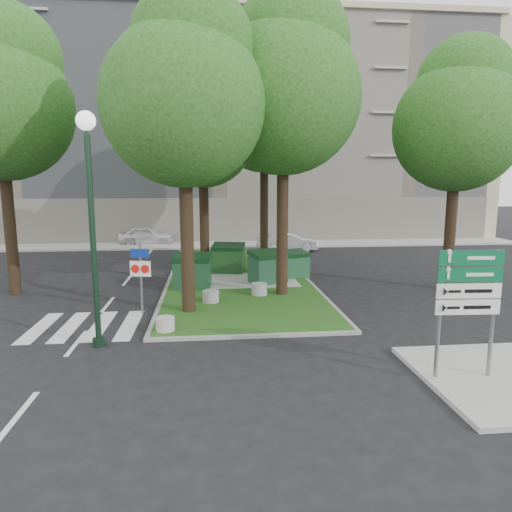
{
  "coord_description": "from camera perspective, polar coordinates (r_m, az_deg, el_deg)",
  "views": [
    {
      "loc": [
        -0.75,
        -12.57,
        4.51
      ],
      "look_at": [
        0.76,
        2.24,
        2.0
      ],
      "focal_mm": 32.0,
      "sensor_mm": 36.0,
      "label": 1
    }
  ],
  "objects": [
    {
      "name": "litter_bin",
      "position": [
        23.69,
        3.85,
        -0.18
      ],
      "size": [
        0.44,
        0.44,
        0.77
      ],
      "primitive_type": "cylinder",
      "color": "yellow",
      "rests_on": "median_island"
    },
    {
      "name": "ground",
      "position": [
        13.38,
        -2.31,
        -10.15
      ],
      "size": [
        120.0,
        120.0,
        0.0
      ],
      "primitive_type": "plane",
      "color": "black",
      "rests_on": "ground"
    },
    {
      "name": "tree_street_right",
      "position": [
        20.34,
        24.11,
        15.75
      ],
      "size": [
        5.0,
        5.0,
        10.06
      ],
      "color": "black",
      "rests_on": "ground"
    },
    {
      "name": "traffic_sign_pole",
      "position": [
        15.72,
        -14.21,
        -1.69
      ],
      "size": [
        0.7,
        0.19,
        2.37
      ],
      "rotation": [
        0.0,
        0.0,
        -0.22
      ],
      "color": "slate",
      "rests_on": "ground"
    },
    {
      "name": "bollard_left",
      "position": [
        13.8,
        -11.29,
        -8.32
      ],
      "size": [
        0.55,
        0.55,
        0.4
      ],
      "primitive_type": "cylinder",
      "color": "#ABABA6",
      "rests_on": "median_island"
    },
    {
      "name": "dumpster_b",
      "position": [
        21.79,
        -3.47,
        -0.27
      ],
      "size": [
        1.68,
        1.33,
        1.4
      ],
      "rotation": [
        0.0,
        0.0,
        -0.2
      ],
      "color": "#103912",
      "rests_on": "median_island"
    },
    {
      "name": "zebra_crossing",
      "position": [
        15.08,
        -17.21,
        -8.26
      ],
      "size": [
        5.0,
        3.0,
        0.01
      ],
      "primitive_type": "cube",
      "color": "silver",
      "rests_on": "ground"
    },
    {
      "name": "directional_sign",
      "position": [
        11.06,
        24.97,
        -4.28
      ],
      "size": [
        1.44,
        0.16,
        2.88
      ],
      "rotation": [
        0.0,
        0.0,
        -0.05
      ],
      "color": "slate",
      "rests_on": "sidewalk_corner"
    },
    {
      "name": "median_kerb",
      "position": [
        21.09,
        -2.3,
        -2.65
      ],
      "size": [
        6.3,
        16.3,
        0.1
      ],
      "primitive_type": "cube",
      "color": "gray",
      "rests_on": "ground"
    },
    {
      "name": "bollard_mid",
      "position": [
        16.65,
        -5.67,
        -5.02
      ],
      "size": [
        0.59,
        0.59,
        0.42
      ],
      "primitive_type": "cylinder",
      "color": "gray",
      "rests_on": "median_island"
    },
    {
      "name": "dumpster_a",
      "position": [
        18.82,
        -7.96,
        -1.9
      ],
      "size": [
        1.62,
        1.22,
        1.42
      ],
      "rotation": [
        0.0,
        0.0,
        -0.1
      ],
      "color": "#0E331A",
      "rests_on": "median_island"
    },
    {
      "name": "bollard_right",
      "position": [
        17.6,
        0.4,
        -4.14
      ],
      "size": [
        0.61,
        0.61,
        0.44
      ],
      "primitive_type": "cylinder",
      "color": "gray",
      "rests_on": "median_island"
    },
    {
      "name": "car_silver",
      "position": [
        28.75,
        3.92,
        1.76
      ],
      "size": [
        3.85,
        1.75,
        1.22
      ],
      "primitive_type": "imported",
      "rotation": [
        0.0,
        0.0,
        1.7
      ],
      "color": "#A6A8AE",
      "rests_on": "ground"
    },
    {
      "name": "tree_median_near_right",
      "position": [
        17.71,
        3.75,
        20.87
      ],
      "size": [
        5.6,
        5.6,
        11.46
      ],
      "color": "black",
      "rests_on": "ground"
    },
    {
      "name": "building_sidewalk",
      "position": [
        31.4,
        -4.4,
        1.4
      ],
      "size": [
        42.0,
        3.0,
        0.12
      ],
      "primitive_type": "cube",
      "color": "#999993",
      "rests_on": "ground"
    },
    {
      "name": "tree_median_near_left",
      "position": [
        15.4,
        -8.72,
        19.96
      ],
      "size": [
        5.2,
        5.2,
        10.53
      ],
      "color": "black",
      "rests_on": "ground"
    },
    {
      "name": "street_lamp",
      "position": [
        12.68,
        -19.96,
        6.29
      ],
      "size": [
        0.5,
        0.5,
        6.22
      ],
      "color": "black",
      "rests_on": "ground"
    },
    {
      "name": "tree_median_mid",
      "position": [
        21.77,
        -6.47,
        16.03
      ],
      "size": [
        4.8,
        4.8,
        9.99
      ],
      "color": "black",
      "rests_on": "ground"
    },
    {
      "name": "tree_street_left",
      "position": [
        20.39,
        -29.25,
        17.26
      ],
      "size": [
        5.4,
        5.4,
        11.0
      ],
      "color": "black",
      "rests_on": "ground"
    },
    {
      "name": "car_white",
      "position": [
        32.6,
        -13.49,
        2.5
      ],
      "size": [
        3.85,
        1.66,
        1.29
      ],
      "primitive_type": "imported",
      "rotation": [
        0.0,
        0.0,
        1.53
      ],
      "color": "silver",
      "rests_on": "ground"
    },
    {
      "name": "median_island",
      "position": [
        21.09,
        -2.3,
        -2.62
      ],
      "size": [
        6.0,
        16.0,
        0.12
      ],
      "primitive_type": "cube",
      "color": "#1F4A15",
      "rests_on": "ground"
    },
    {
      "name": "tree_median_far",
      "position": [
        25.11,
        1.25,
        18.3
      ],
      "size": [
        5.8,
        5.8,
        11.93
      ],
      "color": "black",
      "rests_on": "ground"
    },
    {
      "name": "dumpster_d",
      "position": [
        20.76,
        4.68,
        -1.02
      ],
      "size": [
        1.56,
        1.34,
        1.22
      ],
      "rotation": [
        0.0,
        0.0,
        0.38
      ],
      "color": "#144224",
      "rests_on": "median_island"
    },
    {
      "name": "apartment_building",
      "position": [
        38.74,
        -4.85,
        14.71
      ],
      "size": [
        41.0,
        12.0,
        16.0
      ],
      "primitive_type": "cube",
      "color": "#C0B490",
      "rests_on": "ground"
    },
    {
      "name": "dumpster_c",
      "position": [
        19.57,
        1.51,
        -1.38
      ],
      "size": [
        1.8,
        1.57,
        1.4
      ],
      "rotation": [
        0.0,
        0.0,
        0.41
      ],
      "color": "#103820",
      "rests_on": "median_island"
    }
  ]
}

